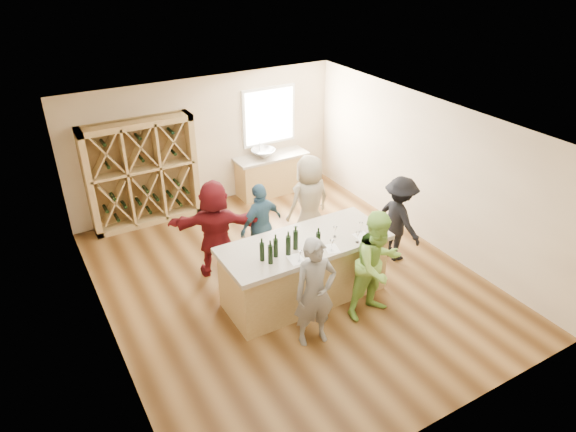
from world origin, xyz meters
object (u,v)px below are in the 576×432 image
wine_bottle_e (296,240)px  person_far_right (309,202)px  tasting_counter_base (304,272)px  person_server (399,219)px  wine_bottle_a (262,252)px  person_near_right (377,265)px  person_near_left (315,293)px  wine_bottle_f (318,241)px  person_far_mid (261,225)px  wine_bottle_c (276,248)px  wine_bottle_b (270,254)px  wine_bottle_d (288,246)px  person_far_left (216,229)px  wine_rack (142,173)px  sink (263,153)px

wine_bottle_e → person_far_right: 1.96m
tasting_counter_base → person_server: 2.14m
wine_bottle_a → person_near_right: 1.78m
person_near_left → wine_bottle_f: size_ratio=5.76×
wine_bottle_e → wine_bottle_a: bearing=-177.7°
person_far_mid → wine_bottle_c: bearing=55.4°
wine_bottle_b → person_server: bearing=8.7°
person_near_right → person_far_right: person_far_right is taller
wine_bottle_a → wine_bottle_d: wine_bottle_d is taller
wine_bottle_b → wine_bottle_f: size_ratio=1.02×
person_near_right → person_far_left: 2.83m
wine_bottle_c → person_far_mid: (0.47, 1.39, -0.43)m
wine_rack → person_near_left: size_ratio=1.27×
person_server → wine_bottle_f: 2.15m
wine_rack → wine_bottle_b: size_ratio=7.19×
wine_bottle_d → person_server: size_ratio=0.20×
wine_bottle_b → wine_bottle_f: bearing=-2.6°
sink → tasting_counter_base: bearing=-108.1°
wine_rack → person_far_right: bearing=-44.6°
wine_rack → person_far_mid: wine_rack is taller
person_far_mid → wine_bottle_f: person_far_mid is taller
wine_bottle_a → person_server: bearing=6.1°
person_far_mid → wine_bottle_a: bearing=47.4°
sink → wine_bottle_e: bearing=-110.8°
sink → person_near_right: size_ratio=0.30×
person_far_left → person_near_right: bearing=150.1°
wine_bottle_d → wine_rack: bearing=104.9°
wine_rack → person_far_right: 3.44m
wine_bottle_b → person_far_left: 1.69m
wine_bottle_b → tasting_counter_base: bearing=19.3°
person_near_left → person_far_mid: 2.22m
sink → wine_bottle_f: bearing=-106.2°
wine_bottle_c → person_near_left: 0.91m
wine_bottle_e → person_far_right: (1.20, 1.51, -0.33)m
wine_bottle_d → person_far_left: bearing=108.5°
wine_bottle_b → wine_bottle_c: bearing=37.9°
tasting_counter_base → person_near_left: size_ratio=1.50×
wine_rack → wine_bottle_c: (0.88, -3.95, 0.13)m
person_server → person_far_left: size_ratio=0.91×
tasting_counter_base → wine_bottle_a: (-0.82, -0.14, 0.73)m
wine_bottle_d → person_far_mid: person_far_mid is taller
wine_bottle_e → person_near_left: person_near_left is taller
wine_rack → wine_bottle_f: bearing=-69.6°
wine_bottle_a → person_server: (2.93, 0.31, -0.42)m
person_far_right → wine_rack: bearing=-49.2°
wine_rack → wine_bottle_c: wine_rack is taller
wine_bottle_c → wine_bottle_d: (0.19, -0.05, 0.01)m
wine_bottle_a → wine_bottle_d: size_ratio=0.93×
tasting_counter_base → wine_bottle_c: bearing=-166.4°
tasting_counter_base → person_near_right: person_near_right is taller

